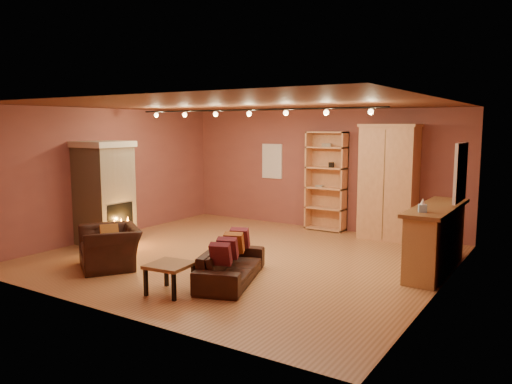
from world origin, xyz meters
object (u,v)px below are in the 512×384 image
Objects in this scene: coffee_table at (170,268)px; loveseat at (231,258)px; fireplace at (104,193)px; armchair at (110,240)px; bookcase at (327,180)px; armoire at (389,182)px; bar_counter at (436,238)px.

loveseat is at bearing 66.45° from coffee_table.
armchair is at bearing -38.78° from fireplace.
bookcase reaches higher than loveseat.
armoire is 1.32× the size of loveseat.
fireplace reaches higher than coffee_table.
bar_counter is (2.95, -2.11, -0.61)m from bookcase.
bar_counter is at bearing 63.98° from armchair.
armchair is (1.46, -1.18, -0.59)m from fireplace.
bookcase is 1.23× the size of loveseat.
bar_counter is at bearing -67.62° from loveseat.
bookcase is 5.28m from armchair.
fireplace is at bearing 60.05° from loveseat.
bookcase is at bearing 103.20° from armchair.
bar_counter is 3.58× the size of coffee_table.
coffee_table is (-0.04, -5.37, -0.79)m from bookcase.
armoire is at bearing 73.30° from coffee_table.
coffee_table is (1.79, -0.46, -0.09)m from armchair.
coffee_table is at bearing 19.20° from armchair.
fireplace is at bearing 174.88° from armchair.
armoire is 3.81× the size of coffee_table.
coffee_table is at bearing -90.44° from bookcase.
armoire is (1.51, -0.19, 0.07)m from bookcase.
armchair is (-1.83, -4.90, -0.70)m from bookcase.
armchair is at bearing -149.69° from bar_counter.
coffee_table is at bearing -26.72° from fireplace.
fireplace is 0.86× the size of armoire.
loveseat is at bearing -85.13° from bookcase.
fireplace is 4.98m from bookcase.
fireplace is at bearing 153.28° from coffee_table.
fireplace is 6.47m from bar_counter.
bookcase is at bearing 48.55° from fireplace.
bookcase reaches higher than fireplace.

